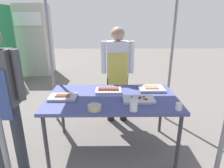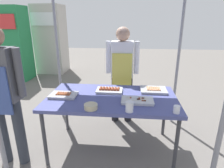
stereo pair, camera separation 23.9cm
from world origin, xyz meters
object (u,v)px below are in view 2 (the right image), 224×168
(condiment_bowl, at_px, (91,107))
(stall_table, at_px, (112,101))
(tray_pork_links, at_px, (64,95))
(vendor_woman, at_px, (122,69))
(tray_meat_skewers, at_px, (137,101))
(neighbor_stall_left, at_px, (8,44))
(drink_cup_near_edge, at_px, (129,107))
(customer_nearby, at_px, (2,88))
(drink_cup_by_wok, at_px, (177,109))
(neighbor_stall_right, at_px, (51,39))
(tray_grilled_sausages, at_px, (109,90))
(tray_spring_rolls, at_px, (153,90))

(condiment_bowl, bearing_deg, stall_table, 62.11)
(tray_pork_links, height_order, vendor_woman, vendor_woman)
(tray_meat_skewers, height_order, tray_pork_links, tray_pork_links)
(tray_meat_skewers, height_order, neighbor_stall_left, neighbor_stall_left)
(condiment_bowl, distance_m, drink_cup_near_edge, 0.41)
(stall_table, relative_size, customer_nearby, 0.99)
(drink_cup_near_edge, height_order, drink_cup_by_wok, drink_cup_near_edge)
(condiment_bowl, xyz_separation_m, neighbor_stall_right, (-2.09, 4.14, 0.26))
(tray_meat_skewers, distance_m, neighbor_stall_right, 4.70)
(vendor_woman, relative_size, neighbor_stall_right, 0.76)
(drink_cup_near_edge, bearing_deg, condiment_bowl, 176.54)
(tray_pork_links, relative_size, neighbor_stall_right, 0.16)
(neighbor_stall_right, bearing_deg, tray_pork_links, -66.32)
(customer_nearby, xyz_separation_m, neighbor_stall_left, (-1.99, 3.26, 0.04))
(tray_pork_links, height_order, customer_nearby, customer_nearby)
(drink_cup_near_edge, bearing_deg, tray_pork_links, 157.68)
(tray_grilled_sausages, relative_size, condiment_bowl, 2.34)
(tray_pork_links, bearing_deg, neighbor_stall_right, 113.68)
(tray_pork_links, distance_m, neighbor_stall_right, 4.19)
(tray_meat_skewers, distance_m, neighbor_stall_left, 4.59)
(vendor_woman, bearing_deg, drink_cup_near_edge, 96.30)
(tray_spring_rolls, relative_size, neighbor_stall_right, 0.17)
(tray_spring_rolls, xyz_separation_m, neighbor_stall_left, (-3.67, 2.65, 0.23))
(stall_table, height_order, tray_spring_rolls, tray_spring_rolls)
(drink_cup_near_edge, xyz_separation_m, customer_nearby, (-1.37, 0.01, 0.15))
(drink_cup_by_wok, bearing_deg, neighbor_stall_right, 125.66)
(vendor_woman, height_order, neighbor_stall_left, neighbor_stall_left)
(stall_table, distance_m, tray_spring_rolls, 0.59)
(stall_table, xyz_separation_m, neighbor_stall_left, (-3.14, 2.89, 0.30))
(tray_grilled_sausages, bearing_deg, tray_spring_rolls, 7.08)
(tray_meat_skewers, distance_m, drink_cup_near_edge, 0.27)
(neighbor_stall_right, bearing_deg, vendor_woman, -51.86)
(tray_grilled_sausages, bearing_deg, tray_meat_skewers, -39.51)
(tray_spring_rolls, relative_size, condiment_bowl, 2.35)
(condiment_bowl, distance_m, vendor_woman, 1.17)
(drink_cup_near_edge, relative_size, drink_cup_by_wok, 1.41)
(tray_grilled_sausages, height_order, drink_cup_by_wok, drink_cup_by_wok)
(stall_table, bearing_deg, drink_cup_by_wok, -27.65)
(stall_table, distance_m, vendor_woman, 0.80)
(tray_pork_links, xyz_separation_m, customer_nearby, (-0.56, -0.32, 0.19))
(tray_meat_skewers, bearing_deg, drink_cup_by_wok, -31.69)
(drink_cup_by_wok, bearing_deg, tray_spring_rolls, 105.31)
(condiment_bowl, xyz_separation_m, drink_cup_near_edge, (0.41, -0.02, 0.03))
(tray_spring_rolls, xyz_separation_m, drink_cup_by_wok, (0.17, -0.61, 0.02))
(stall_table, height_order, tray_meat_skewers, tray_meat_skewers)
(tray_meat_skewers, height_order, drink_cup_by_wok, drink_cup_by_wok)
(tray_pork_links, height_order, neighbor_stall_left, neighbor_stall_left)
(tray_grilled_sausages, bearing_deg, neighbor_stall_left, 138.61)
(tray_pork_links, distance_m, tray_spring_rolls, 1.17)
(tray_meat_skewers, xyz_separation_m, neighbor_stall_left, (-3.45, 3.02, 0.23))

